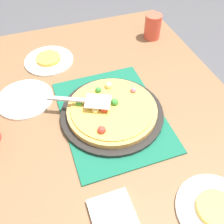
{
  "coord_description": "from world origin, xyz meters",
  "views": [
    {
      "loc": [
        -0.61,
        0.21,
        1.48
      ],
      "look_at": [
        0.0,
        0.0,
        0.77
      ],
      "focal_mm": 41.85,
      "sensor_mm": 36.0,
      "label": 1
    }
  ],
  "objects_px": {
    "pizza_server": "(85,101)",
    "napkin_stack": "(113,214)",
    "pizza_pan": "(112,113)",
    "pizza": "(112,109)",
    "plate_near_left": "(49,61)",
    "plate_far_right": "(215,210)",
    "plate_side": "(25,99)",
    "cup_far": "(153,27)",
    "served_slice_left": "(48,58)",
    "served_slice_right": "(216,208)"
  },
  "relations": [
    {
      "from": "pizza_server",
      "to": "napkin_stack",
      "type": "height_order",
      "value": "pizza_server"
    },
    {
      "from": "pizza_pan",
      "to": "pizza",
      "type": "bearing_deg",
      "value": 43.18
    },
    {
      "from": "pizza",
      "to": "plate_near_left",
      "type": "distance_m",
      "value": 0.44
    },
    {
      "from": "napkin_stack",
      "to": "plate_far_right",
      "type": "bearing_deg",
      "value": -106.78
    },
    {
      "from": "plate_side",
      "to": "plate_near_left",
      "type": "bearing_deg",
      "value": -31.73
    },
    {
      "from": "cup_far",
      "to": "napkin_stack",
      "type": "xyz_separation_m",
      "value": [
        -0.79,
        0.49,
        -0.05
      ]
    },
    {
      "from": "pizza",
      "to": "served_slice_left",
      "type": "relative_size",
      "value": 3.0
    },
    {
      "from": "pizza_pan",
      "to": "pizza_server",
      "type": "height_order",
      "value": "pizza_server"
    },
    {
      "from": "plate_side",
      "to": "napkin_stack",
      "type": "relative_size",
      "value": 1.83
    },
    {
      "from": "plate_far_right",
      "to": "pizza",
      "type": "bearing_deg",
      "value": 19.79
    },
    {
      "from": "pizza_pan",
      "to": "napkin_stack",
      "type": "bearing_deg",
      "value": 161.05
    },
    {
      "from": "plate_near_left",
      "to": "plate_far_right",
      "type": "distance_m",
      "value": 0.9
    },
    {
      "from": "plate_near_left",
      "to": "served_slice_left",
      "type": "relative_size",
      "value": 2.0
    },
    {
      "from": "pizza_pan",
      "to": "pizza_server",
      "type": "distance_m",
      "value": 0.11
    },
    {
      "from": "plate_far_right",
      "to": "plate_side",
      "type": "relative_size",
      "value": 1.0
    },
    {
      "from": "plate_far_right",
      "to": "cup_far",
      "type": "xyz_separation_m",
      "value": [
        0.87,
        -0.21,
        0.06
      ]
    },
    {
      "from": "plate_near_left",
      "to": "pizza_server",
      "type": "relative_size",
      "value": 0.97
    },
    {
      "from": "pizza_pan",
      "to": "served_slice_left",
      "type": "bearing_deg",
      "value": 21.94
    },
    {
      "from": "plate_near_left",
      "to": "pizza_server",
      "type": "height_order",
      "value": "pizza_server"
    },
    {
      "from": "pizza_pan",
      "to": "pizza",
      "type": "height_order",
      "value": "pizza"
    },
    {
      "from": "pizza_pan",
      "to": "plate_near_left",
      "type": "relative_size",
      "value": 1.73
    },
    {
      "from": "served_slice_right",
      "to": "pizza_server",
      "type": "relative_size",
      "value": 0.49
    },
    {
      "from": "served_slice_right",
      "to": "plate_side",
      "type": "bearing_deg",
      "value": 35.87
    },
    {
      "from": "pizza_pan",
      "to": "cup_far",
      "type": "height_order",
      "value": "cup_far"
    },
    {
      "from": "pizza_pan",
      "to": "served_slice_right",
      "type": "xyz_separation_m",
      "value": [
        -0.43,
        -0.16,
        0.01
      ]
    },
    {
      "from": "served_slice_left",
      "to": "napkin_stack",
      "type": "relative_size",
      "value": 0.92
    },
    {
      "from": "pizza_pan",
      "to": "served_slice_right",
      "type": "height_order",
      "value": "served_slice_right"
    },
    {
      "from": "served_slice_right",
      "to": "napkin_stack",
      "type": "height_order",
      "value": "served_slice_right"
    },
    {
      "from": "pizza_pan",
      "to": "plate_far_right",
      "type": "relative_size",
      "value": 1.73
    },
    {
      "from": "pizza_pan",
      "to": "pizza",
      "type": "relative_size",
      "value": 1.15
    },
    {
      "from": "plate_far_right",
      "to": "pizza_server",
      "type": "relative_size",
      "value": 0.97
    },
    {
      "from": "served_slice_left",
      "to": "plate_far_right",
      "type": "bearing_deg",
      "value": -159.21
    },
    {
      "from": "plate_near_left",
      "to": "cup_far",
      "type": "distance_m",
      "value": 0.53
    },
    {
      "from": "pizza_pan",
      "to": "cup_far",
      "type": "distance_m",
      "value": 0.57
    },
    {
      "from": "served_slice_left",
      "to": "napkin_stack",
      "type": "height_order",
      "value": "served_slice_left"
    },
    {
      "from": "plate_far_right",
      "to": "served_slice_left",
      "type": "relative_size",
      "value": 2.0
    },
    {
      "from": "plate_near_left",
      "to": "served_slice_right",
      "type": "height_order",
      "value": "served_slice_right"
    },
    {
      "from": "plate_side",
      "to": "served_slice_left",
      "type": "relative_size",
      "value": 2.0
    },
    {
      "from": "served_slice_left",
      "to": "pizza_server",
      "type": "bearing_deg",
      "value": -168.31
    },
    {
      "from": "plate_far_right",
      "to": "cup_far",
      "type": "relative_size",
      "value": 1.83
    },
    {
      "from": "cup_far",
      "to": "napkin_stack",
      "type": "distance_m",
      "value": 0.93
    },
    {
      "from": "plate_side",
      "to": "served_slice_right",
      "type": "relative_size",
      "value": 2.0
    },
    {
      "from": "plate_far_right",
      "to": "served_slice_left",
      "type": "height_order",
      "value": "served_slice_left"
    },
    {
      "from": "served_slice_right",
      "to": "pizza_server",
      "type": "distance_m",
      "value": 0.54
    },
    {
      "from": "pizza",
      "to": "plate_near_left",
      "type": "bearing_deg",
      "value": 21.85
    },
    {
      "from": "plate_near_left",
      "to": "plate_side",
      "type": "distance_m",
      "value": 0.25
    },
    {
      "from": "served_slice_right",
      "to": "cup_far",
      "type": "distance_m",
      "value": 0.9
    },
    {
      "from": "pizza_server",
      "to": "napkin_stack",
      "type": "relative_size",
      "value": 1.89
    },
    {
      "from": "pizza_pan",
      "to": "served_slice_left",
      "type": "height_order",
      "value": "served_slice_left"
    },
    {
      "from": "plate_near_left",
      "to": "served_slice_right",
      "type": "xyz_separation_m",
      "value": [
        -0.84,
        -0.32,
        0.01
      ]
    }
  ]
}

